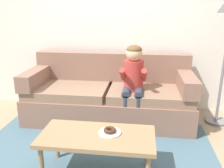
{
  "coord_description": "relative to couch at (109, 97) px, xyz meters",
  "views": [
    {
      "loc": [
        0.5,
        -2.37,
        1.53
      ],
      "look_at": [
        0.13,
        0.45,
        0.65
      ],
      "focal_mm": 38.51,
      "sensor_mm": 36.0,
      "label": 1
    }
  ],
  "objects": [
    {
      "name": "toy_controller",
      "position": [
        -0.58,
        -0.75,
        -0.31
      ],
      "size": [
        0.23,
        0.09,
        0.05
      ],
      "rotation": [
        0.0,
        0.0,
        -0.2
      ],
      "color": "#339E56",
      "rests_on": "ground"
    },
    {
      "name": "area_rug",
      "position": [
        -0.04,
        -1.1,
        -0.33
      ],
      "size": [
        2.67,
        2.04,
        0.01
      ],
      "primitive_type": "cube",
      "color": "#476675",
      "rests_on": "ground"
    },
    {
      "name": "wall_back",
      "position": [
        -0.04,
        0.55,
        1.06
      ],
      "size": [
        8.0,
        0.1,
        2.8
      ],
      "primitive_type": "cube",
      "color": "silver",
      "rests_on": "ground"
    },
    {
      "name": "coffee_table",
      "position": [
        0.07,
        -1.27,
        0.04
      ],
      "size": [
        1.07,
        0.52,
        0.42
      ],
      "color": "#937551",
      "rests_on": "ground"
    },
    {
      "name": "person_child",
      "position": [
        0.35,
        -0.2,
        0.34
      ],
      "size": [
        0.34,
        0.58,
        1.1
      ],
      "color": "#AD3833",
      "rests_on": "ground"
    },
    {
      "name": "donut",
      "position": [
        0.18,
        -1.22,
        0.12
      ],
      "size": [
        0.15,
        0.15,
        0.04
      ],
      "primitive_type": "torus",
      "rotation": [
        0.0,
        0.0,
        1.24
      ],
      "color": "#422619",
      "rests_on": "plate"
    },
    {
      "name": "plate",
      "position": [
        0.18,
        -1.22,
        0.1
      ],
      "size": [
        0.21,
        0.21,
        0.01
      ],
      "primitive_type": "cylinder",
      "color": "white",
      "rests_on": "coffee_table"
    },
    {
      "name": "ground",
      "position": [
        -0.04,
        -0.85,
        -0.34
      ],
      "size": [
        10.0,
        10.0,
        0.0
      ],
      "primitive_type": "plane",
      "color": "#9E896B"
    },
    {
      "name": "couch",
      "position": [
        0.0,
        0.0,
        0.0
      ],
      "size": [
        2.3,
        0.9,
        0.92
      ],
      "color": "#846051",
      "rests_on": "ground"
    }
  ]
}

